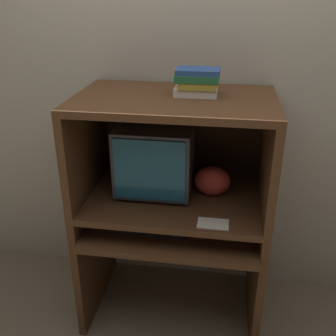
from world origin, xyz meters
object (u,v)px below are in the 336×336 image
mouse (195,233)px  snack_bag (212,181)px  keyboard (148,227)px  book_stack (197,82)px  crt_monitor (156,157)px

mouse → snack_bag: snack_bag is taller
keyboard → mouse: 0.26m
mouse → book_stack: (-0.03, 0.19, 0.75)m
keyboard → book_stack: (0.23, 0.17, 0.75)m
crt_monitor → keyboard: bearing=-92.9°
book_stack → crt_monitor: bearing=171.9°
keyboard → crt_monitor: bearing=87.1°
crt_monitor → mouse: size_ratio=7.11×
snack_bag → keyboard: bearing=-149.4°
crt_monitor → snack_bag: 0.34m
crt_monitor → book_stack: bearing=-8.1°
snack_bag → book_stack: bearing=-169.5°
mouse → book_stack: book_stack is taller
crt_monitor → mouse: 0.47m
mouse → book_stack: 0.78m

